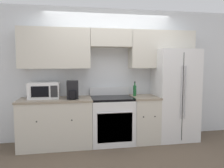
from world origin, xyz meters
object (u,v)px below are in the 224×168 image
at_px(oven_range, 112,120).
at_px(bottle, 135,90).
at_px(refrigerator, 174,94).
at_px(microwave, 44,90).

distance_m(oven_range, bottle, 0.73).
relative_size(refrigerator, microwave, 3.31).
relative_size(refrigerator, bottle, 6.31).
relative_size(microwave, bottle, 1.91).
bearing_deg(microwave, refrigerator, -0.76).
xyz_separation_m(microwave, bottle, (1.71, 0.00, -0.03)).
bearing_deg(bottle, microwave, -179.93).
bearing_deg(oven_range, refrigerator, 2.17).
distance_m(refrigerator, microwave, 2.53).
distance_m(refrigerator, bottle, 0.82).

